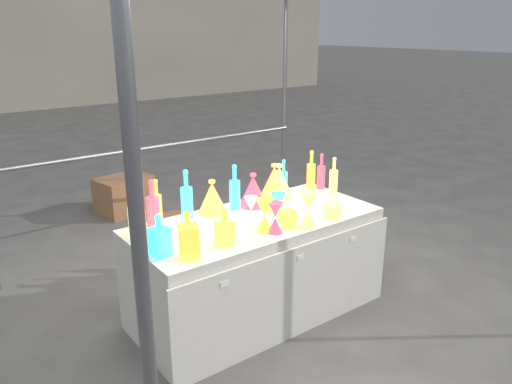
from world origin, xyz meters
TOP-DOWN VIEW (x-y plane):
  - ground at (0.00, 0.00)m, footprint 80.00×80.00m
  - display_table at (0.00, -0.01)m, footprint 1.84×0.83m
  - cardboard_box_closed at (0.05, 2.61)m, footprint 0.65×0.53m
  - cardboard_box_flat at (0.24, 1.95)m, footprint 0.70×0.56m
  - bottle_0 at (-0.77, 0.23)m, footprint 0.07×0.07m
  - bottle_1 at (-0.38, 0.30)m, footprint 0.11×0.11m
  - bottle_2 at (-0.59, 0.35)m, footprint 0.08×0.08m
  - bottle_3 at (-0.65, 0.29)m, footprint 0.10×0.10m
  - bottle_5 at (-0.84, 0.17)m, footprint 0.09×0.09m
  - bottle_6 at (-0.80, 0.18)m, footprint 0.08×0.08m
  - bottle_7 at (-0.00, 0.26)m, footprint 0.09×0.09m
  - decanter_0 at (-0.42, -0.24)m, footprint 0.11×0.11m
  - decanter_1 at (-0.69, -0.25)m, footprint 0.16×0.16m
  - decanter_2 at (-0.81, -0.14)m, footprint 0.12×0.12m
  - hourglass_0 at (-0.09, -0.21)m, footprint 0.13×0.13m
  - hourglass_1 at (-0.05, -0.27)m, footprint 0.13×0.13m
  - hourglass_2 at (0.19, -0.34)m, footprint 0.14×0.14m
  - hourglass_3 at (-0.07, -0.04)m, footprint 0.12×0.12m
  - hourglass_4 at (0.19, 0.03)m, footprint 0.13×0.13m
  - hourglass_5 at (0.07, -0.16)m, footprint 0.14×0.14m
  - globe_0 at (0.09, -0.24)m, footprint 0.18×0.18m
  - globe_1 at (0.45, -0.30)m, footprint 0.18×0.18m
  - lampshade_0 at (-0.19, 0.28)m, footprint 0.27×0.27m
  - lampshade_1 at (0.39, 0.28)m, footprint 0.27×0.27m
  - lampshade_2 at (0.14, 0.23)m, footprint 0.28×0.28m
  - lampshade_3 at (0.41, 0.24)m, footprint 0.25×0.25m
  - bottle_8 at (0.52, 0.32)m, footprint 0.09×0.09m
  - bottle_9 at (0.80, 0.30)m, footprint 0.10×0.10m
  - bottle_10 at (0.86, 0.24)m, footprint 0.09×0.09m
  - bottle_11 at (0.85, 0.08)m, footprint 0.08×0.08m

SIDE VIEW (x-z plane):
  - ground at x=0.00m, z-range 0.00..0.00m
  - cardboard_box_flat at x=0.24m, z-range 0.00..0.05m
  - cardboard_box_closed at x=0.05m, z-range 0.00..0.42m
  - display_table at x=0.00m, z-range 0.00..0.75m
  - globe_0 at x=0.09m, z-range 0.75..0.87m
  - globe_1 at x=0.45m, z-range 0.75..0.87m
  - hourglass_3 at x=-0.07m, z-range 0.75..0.94m
  - hourglass_4 at x=0.19m, z-range 0.75..0.96m
  - hourglass_1 at x=-0.05m, z-range 0.75..0.96m
  - hourglass_5 at x=0.07m, z-range 0.75..0.97m
  - hourglass_0 at x=-0.09m, z-range 0.75..0.97m
  - decanter_0 at x=-0.42m, z-range 0.75..0.99m
  - hourglass_2 at x=0.19m, z-range 0.75..1.00m
  - lampshade_0 at x=-0.19m, z-range 0.75..1.00m
  - lampshade_2 at x=0.14m, z-range 0.75..1.01m
  - decanter_2 at x=-0.81m, z-range 0.75..1.01m
  - bottle_0 at x=-0.77m, z-range 0.75..1.02m
  - bottle_6 at x=-0.80m, z-range 0.75..1.02m
  - lampshade_1 at x=0.39m, z-range 0.75..1.03m
  - lampshade_3 at x=0.41m, z-range 0.75..1.03m
  - bottle_8 at x=0.52m, z-range 0.75..1.04m
  - decanter_1 at x=-0.69m, z-range 0.75..1.04m
  - bottle_10 at x=0.86m, z-range 0.75..1.05m
  - bottle_11 at x=0.85m, z-range 0.75..1.05m
  - bottle_2 at x=-0.59m, z-range 0.75..1.07m
  - bottle_9 at x=0.80m, z-range 0.75..1.07m
  - bottle_3 at x=-0.65m, z-range 0.75..1.09m
  - bottle_7 at x=0.00m, z-range 0.75..1.09m
  - bottle_5 at x=-0.84m, z-range 0.75..1.10m
  - bottle_1 at x=-0.38m, z-range 0.75..1.11m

